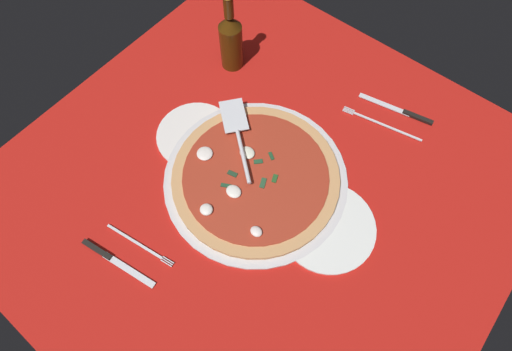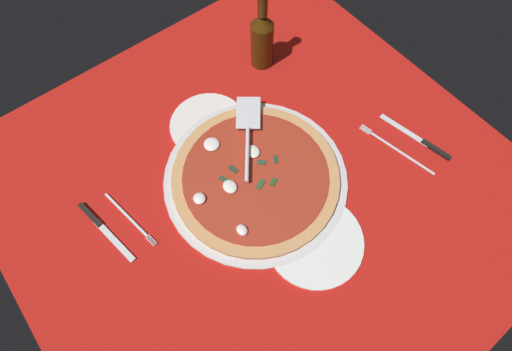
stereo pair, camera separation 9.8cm
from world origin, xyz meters
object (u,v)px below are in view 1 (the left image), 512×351
(beer_bottle, at_px, (231,40))
(place_setting_near, at_px, (392,118))
(dinner_plate_right, at_px, (196,135))
(pizza, at_px, (255,176))
(dinner_plate_left, at_px, (327,227))
(pizza_server, at_px, (238,133))
(place_setting_far, at_px, (126,253))

(beer_bottle, bearing_deg, place_setting_near, -165.08)
(dinner_plate_right, relative_size, pizza, 0.49)
(dinner_plate_left, relative_size, beer_bottle, 0.95)
(dinner_plate_right, xyz_separation_m, pizza_server, (-0.10, -0.06, 0.04))
(dinner_plate_left, relative_size, dinner_plate_right, 1.12)
(dinner_plate_left, xyz_separation_m, place_setting_near, (0.04, -0.36, -0.00))
(pizza_server, bearing_deg, beer_bottle, -7.45)
(dinner_plate_right, height_order, place_setting_far, place_setting_far)
(pizza_server, distance_m, place_setting_far, 0.39)
(dinner_plate_left, bearing_deg, beer_bottle, -25.99)
(pizza_server, xyz_separation_m, place_setting_near, (-0.27, -0.31, -0.04))
(place_setting_near, distance_m, beer_bottle, 0.47)
(pizza, bearing_deg, dinner_plate_left, -177.99)
(dinner_plate_left, xyz_separation_m, dinner_plate_right, (0.41, 0.01, 0.00))
(place_setting_near, height_order, place_setting_far, same)
(pizza, xyz_separation_m, beer_bottle, (0.28, -0.25, 0.08))
(place_setting_near, bearing_deg, place_setting_far, 56.91)
(dinner_plate_left, distance_m, dinner_plate_right, 0.41)
(place_setting_near, height_order, beer_bottle, beer_bottle)
(place_setting_near, bearing_deg, dinner_plate_left, 84.99)
(dinner_plate_right, xyz_separation_m, place_setting_near, (-0.37, -0.36, -0.00))
(dinner_plate_right, relative_size, place_setting_far, 0.98)
(beer_bottle, bearing_deg, place_setting_far, 106.63)
(dinner_plate_right, height_order, pizza, pizza)
(pizza_server, bearing_deg, pizza, -170.22)
(pizza, distance_m, place_setting_far, 0.35)
(place_setting_far, relative_size, beer_bottle, 0.86)
(place_setting_near, relative_size, beer_bottle, 0.92)
(pizza, bearing_deg, place_setting_near, -114.84)
(dinner_plate_left, relative_size, pizza_server, 1.04)
(dinner_plate_right, relative_size, place_setting_near, 0.92)
(place_setting_far, bearing_deg, dinner_plate_left, 37.91)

